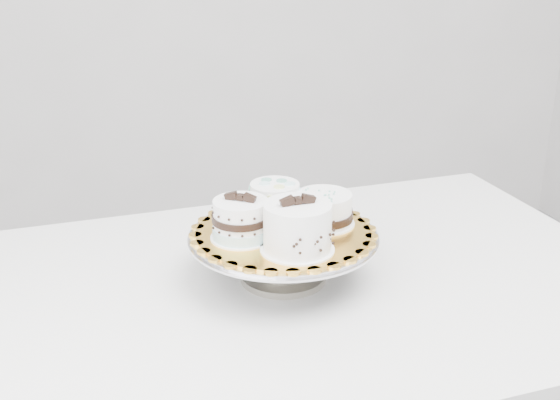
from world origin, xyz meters
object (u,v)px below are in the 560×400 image
object	(u,v)px
cake_banded	(241,221)
cake_dots	(275,200)
table	(304,317)
cake_ribbon	(324,210)
cake_swirl	(297,228)
cake_stand	(283,248)
cake_board	(283,232)

from	to	relation	value
cake_banded	cake_dots	world-z (taller)	cake_banded
table	cake_ribbon	world-z (taller)	cake_ribbon
cake_ribbon	cake_dots	bearing A→B (deg)	158.95
cake_swirl	table	bearing A→B (deg)	58.20
cake_ribbon	table	bearing A→B (deg)	-138.13
cake_stand	cake_banded	size ratio (longest dim) A/B	2.55
cake_stand	cake_banded	world-z (taller)	cake_banded
cake_banded	cake_dots	bearing A→B (deg)	76.42
cake_stand	cake_banded	xyz separation A→B (m)	(-0.08, -0.01, 0.06)
cake_stand	cake_swirl	size ratio (longest dim) A/B	2.72
cake_banded	cake_dots	distance (m)	0.11
cake_ribbon	cake_banded	bearing A→B (deg)	-159.64
cake_swirl	cake_banded	xyz separation A→B (m)	(-0.07, 0.07, -0.01)
cake_stand	cake_ribbon	bearing A→B (deg)	4.59
cake_stand	cake_swirl	distance (m)	0.11
table	cake_board	world-z (taller)	cake_board
cake_dots	cake_ribbon	size ratio (longest dim) A/B	0.91
cake_swirl	cake_dots	xyz separation A→B (m)	(0.01, 0.14, -0.01)
cake_banded	cake_swirl	bearing A→B (deg)	-7.72
table	cake_board	bearing A→B (deg)	158.02
cake_board	cake_dots	distance (m)	0.07
cake_stand	cake_dots	world-z (taller)	cake_dots
cake_dots	cake_ribbon	world-z (taller)	cake_dots
cake_stand	cake_ribbon	xyz separation A→B (m)	(0.08, 0.01, 0.06)
cake_swirl	cake_stand	bearing A→B (deg)	86.97
cake_dots	cake_ribbon	distance (m)	0.09
cake_swirl	cake_dots	bearing A→B (deg)	86.01
cake_stand	cake_ribbon	size ratio (longest dim) A/B	2.73
cake_stand	table	bearing A→B (deg)	-21.57
table	cake_banded	size ratio (longest dim) A/B	9.27
cake_swirl	cake_dots	world-z (taller)	cake_swirl
table	cake_banded	xyz separation A→B (m)	(-0.11, 0.01, 0.20)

